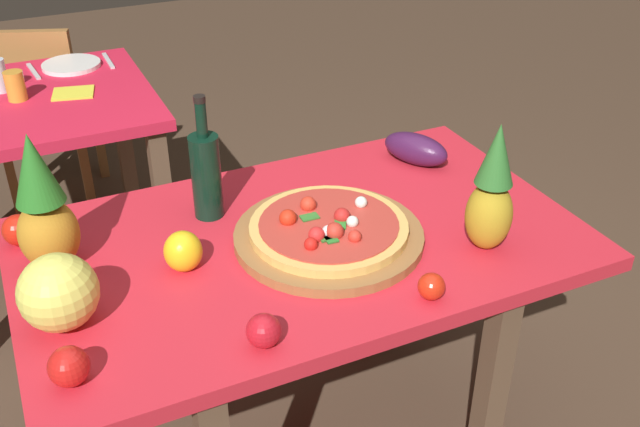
{
  "coord_description": "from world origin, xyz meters",
  "views": [
    {
      "loc": [
        -0.6,
        -1.39,
        1.76
      ],
      "look_at": [
        0.05,
        0.01,
        0.82
      ],
      "focal_mm": 41.31,
      "sensor_mm": 36.0,
      "label": 1
    }
  ],
  "objects_px": {
    "dining_chair": "(41,106)",
    "napkin_folded": "(73,93)",
    "bell_pepper": "(183,251)",
    "eggplant": "(416,149)",
    "background_table": "(38,131)",
    "wine_bottle": "(206,173)",
    "pizza_board": "(329,236)",
    "knife_utensil": "(108,61)",
    "drinking_glass_juice": "(15,86)",
    "pineapple_left": "(43,210)",
    "melon": "(58,292)",
    "tomato_beside_pepper": "(431,286)",
    "tomato_at_corner": "(264,331)",
    "pizza": "(328,227)",
    "display_table": "(302,268)",
    "pineapple_right": "(492,194)",
    "tomato_by_bottle": "(69,367)",
    "tomato_near_board": "(18,230)",
    "fork_utensil": "(33,71)",
    "dinner_plate": "(71,65)"
  },
  "relations": [
    {
      "from": "tomato_beside_pepper",
      "to": "melon",
      "type": "bearing_deg",
      "value": 161.6
    },
    {
      "from": "background_table",
      "to": "tomato_by_bottle",
      "type": "relative_size",
      "value": 10.5
    },
    {
      "from": "background_table",
      "to": "dinner_plate",
      "type": "bearing_deg",
      "value": 54.65
    },
    {
      "from": "pineapple_left",
      "to": "tomato_beside_pepper",
      "type": "distance_m",
      "value": 0.87
    },
    {
      "from": "background_table",
      "to": "fork_utensil",
      "type": "height_order",
      "value": "fork_utensil"
    },
    {
      "from": "tomato_near_board",
      "to": "display_table",
      "type": "bearing_deg",
      "value": -22.83
    },
    {
      "from": "tomato_by_bottle",
      "to": "napkin_folded",
      "type": "bearing_deg",
      "value": 80.99
    },
    {
      "from": "pineapple_left",
      "to": "dinner_plate",
      "type": "distance_m",
      "value": 1.37
    },
    {
      "from": "eggplant",
      "to": "napkin_folded",
      "type": "xyz_separation_m",
      "value": [
        -0.82,
        0.96,
        -0.04
      ]
    },
    {
      "from": "pineapple_left",
      "to": "knife_utensil",
      "type": "xyz_separation_m",
      "value": [
        0.38,
        1.34,
        -0.15
      ]
    },
    {
      "from": "dining_chair",
      "to": "napkin_folded",
      "type": "xyz_separation_m",
      "value": [
        0.08,
        -0.65,
        0.29
      ]
    },
    {
      "from": "display_table",
      "to": "pizza_board",
      "type": "height_order",
      "value": "pizza_board"
    },
    {
      "from": "pineapple_left",
      "to": "dinner_plate",
      "type": "xyz_separation_m",
      "value": [
        0.24,
        1.34,
        -0.14
      ]
    },
    {
      "from": "display_table",
      "to": "background_table",
      "type": "xyz_separation_m",
      "value": [
        -0.5,
        1.22,
        -0.04
      ]
    },
    {
      "from": "knife_utensil",
      "to": "pineapple_left",
      "type": "bearing_deg",
      "value": -106.16
    },
    {
      "from": "dining_chair",
      "to": "tomato_beside_pepper",
      "type": "relative_size",
      "value": 14.04
    },
    {
      "from": "bell_pepper",
      "to": "eggplant",
      "type": "relative_size",
      "value": 0.49
    },
    {
      "from": "tomato_at_corner",
      "to": "napkin_folded",
      "type": "xyz_separation_m",
      "value": [
        -0.13,
        1.52,
        -0.03
      ]
    },
    {
      "from": "pineapple_right",
      "to": "drinking_glass_juice",
      "type": "bearing_deg",
      "value": 122.82
    },
    {
      "from": "tomato_near_board",
      "to": "tomato_at_corner",
      "type": "distance_m",
      "value": 0.71
    },
    {
      "from": "background_table",
      "to": "pineapple_right",
      "type": "xyz_separation_m",
      "value": [
        0.89,
        -1.44,
        0.27
      ]
    },
    {
      "from": "dining_chair",
      "to": "wine_bottle",
      "type": "height_order",
      "value": "wine_bottle"
    },
    {
      "from": "background_table",
      "to": "tomato_by_bottle",
      "type": "distance_m",
      "value": 1.5
    },
    {
      "from": "pineapple_left",
      "to": "melon",
      "type": "relative_size",
      "value": 2.06
    },
    {
      "from": "pizza",
      "to": "tomato_beside_pepper",
      "type": "relative_size",
      "value": 6.37
    },
    {
      "from": "dining_chair",
      "to": "eggplant",
      "type": "distance_m",
      "value": 1.88
    },
    {
      "from": "wine_bottle",
      "to": "dinner_plate",
      "type": "relative_size",
      "value": 1.49
    },
    {
      "from": "pineapple_left",
      "to": "fork_utensil",
      "type": "distance_m",
      "value": 1.35
    },
    {
      "from": "eggplant",
      "to": "tomato_at_corner",
      "type": "xyz_separation_m",
      "value": [
        -0.69,
        -0.55,
        -0.01
      ]
    },
    {
      "from": "background_table",
      "to": "wine_bottle",
      "type": "relative_size",
      "value": 2.51
    },
    {
      "from": "pizza_board",
      "to": "fork_utensil",
      "type": "height_order",
      "value": "pizza_board"
    },
    {
      "from": "pineapple_right",
      "to": "dinner_plate",
      "type": "bearing_deg",
      "value": 112.66
    },
    {
      "from": "bell_pepper",
      "to": "fork_utensil",
      "type": "xyz_separation_m",
      "value": [
        -0.17,
        1.47,
        -0.04
      ]
    },
    {
      "from": "background_table",
      "to": "pineapple_left",
      "type": "distance_m",
      "value": 1.12
    },
    {
      "from": "melon",
      "to": "tomato_by_bottle",
      "type": "relative_size",
      "value": 2.08
    },
    {
      "from": "pizza",
      "to": "tomato_near_board",
      "type": "xyz_separation_m",
      "value": [
        -0.68,
        0.31,
        -0.0
      ]
    },
    {
      "from": "tomato_near_board",
      "to": "napkin_folded",
      "type": "relative_size",
      "value": 0.55
    },
    {
      "from": "wine_bottle",
      "to": "bell_pepper",
      "type": "relative_size",
      "value": 3.35
    },
    {
      "from": "fork_utensil",
      "to": "eggplant",
      "type": "bearing_deg",
      "value": -59.24
    },
    {
      "from": "pizza",
      "to": "fork_utensil",
      "type": "distance_m",
      "value": 1.6
    },
    {
      "from": "tomato_by_bottle",
      "to": "drinking_glass_juice",
      "type": "distance_m",
      "value": 1.49
    },
    {
      "from": "pizza_board",
      "to": "knife_utensil",
      "type": "bearing_deg",
      "value": 98.86
    },
    {
      "from": "wine_bottle",
      "to": "tomato_beside_pepper",
      "type": "distance_m",
      "value": 0.64
    },
    {
      "from": "pizza_board",
      "to": "napkin_folded",
      "type": "relative_size",
      "value": 3.3
    },
    {
      "from": "pineapple_left",
      "to": "eggplant",
      "type": "relative_size",
      "value": 1.68
    },
    {
      "from": "dining_chair",
      "to": "drinking_glass_juice",
      "type": "height_order",
      "value": "drinking_glass_juice"
    },
    {
      "from": "dinner_plate",
      "to": "pineapple_left",
      "type": "bearing_deg",
      "value": -100.31
    },
    {
      "from": "pizza",
      "to": "tomato_by_bottle",
      "type": "bearing_deg",
      "value": -160.27
    },
    {
      "from": "display_table",
      "to": "pineapple_right",
      "type": "relative_size",
      "value": 4.23
    },
    {
      "from": "tomato_beside_pepper",
      "to": "dinner_plate",
      "type": "bearing_deg",
      "value": 104.87
    }
  ]
}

